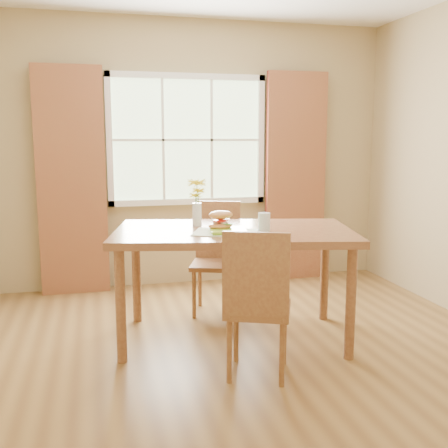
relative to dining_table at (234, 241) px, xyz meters
The scene contains 12 objects.
room 0.64m from the dining_table, 103.80° to the right, with size 4.24×3.84×2.74m.
window 1.79m from the dining_table, 92.06° to the left, with size 1.62×0.06×1.32m.
curtain_left 1.99m from the dining_table, 128.12° to the left, with size 0.65×0.08×2.20m, color maroon.
curtain_right 1.92m from the dining_table, 54.69° to the left, with size 0.65×0.08×2.20m, color maroon.
dining_table is the anchor object (origin of this frame).
chair_near 0.74m from the dining_table, 92.67° to the right, with size 0.53×0.53×0.98m.
chair_far 0.74m from the dining_table, 87.65° to the left, with size 0.52×0.52×0.97m.
placemat 0.18m from the dining_table, 126.39° to the right, with size 0.45×0.33×0.01m, color beige.
plate 0.19m from the dining_table, 119.94° to the right, with size 0.25×0.25×0.01m, color #A0D936.
croissant_sandwich 0.22m from the dining_table, 148.84° to the right, with size 0.19×0.14×0.14m.
water_glass 0.28m from the dining_table, 30.78° to the right, with size 0.09×0.09×0.13m.
flower_vase 0.44m from the dining_table, 137.37° to the left, with size 0.15×0.15×0.36m.
Camera 1 is at (-0.93, -3.47, 1.53)m, focal length 42.00 mm.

